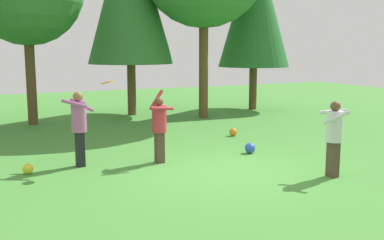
% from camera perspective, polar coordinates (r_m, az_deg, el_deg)
% --- Properties ---
extents(ground_plane, '(40.00, 40.00, 0.00)m').
position_cam_1_polar(ground_plane, '(10.23, 4.04, -6.35)').
color(ground_plane, '#478C38').
extents(person_thrower, '(0.55, 0.49, 1.72)m').
position_cam_1_polar(person_thrower, '(10.79, -4.09, -0.50)').
color(person_thrower, '#4C382D').
rests_on(person_thrower, ground_plane).
extents(person_catcher, '(0.76, 0.73, 1.73)m').
position_cam_1_polar(person_catcher, '(10.71, -13.88, -0.28)').
color(person_catcher, black).
rests_on(person_catcher, ground_plane).
extents(person_bystander, '(0.72, 0.70, 1.61)m').
position_cam_1_polar(person_bystander, '(10.01, 17.28, -1.50)').
color(person_bystander, '#4C382D').
rests_on(person_bystander, ground_plane).
extents(frisbee, '(0.36, 0.36, 0.08)m').
position_cam_1_polar(frisbee, '(10.33, -10.51, 4.64)').
color(frisbee, orange).
extents(ball_yellow, '(0.23, 0.23, 0.23)m').
position_cam_1_polar(ball_yellow, '(10.57, -19.76, -5.73)').
color(ball_yellow, yellow).
rests_on(ball_yellow, ground_plane).
extents(ball_blue, '(0.27, 0.27, 0.27)m').
position_cam_1_polar(ball_blue, '(11.95, 7.23, -3.48)').
color(ball_blue, blue).
rests_on(ball_blue, ground_plane).
extents(ball_orange, '(0.24, 0.24, 0.24)m').
position_cam_1_polar(ball_orange, '(14.20, 5.14, -1.51)').
color(ball_orange, orange).
rests_on(ball_orange, ground_plane).
extents(tree_far_right, '(3.07, 3.07, 7.34)m').
position_cam_1_polar(tree_far_right, '(20.38, 7.80, 14.23)').
color(tree_far_right, brown).
rests_on(tree_far_right, ground_plane).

